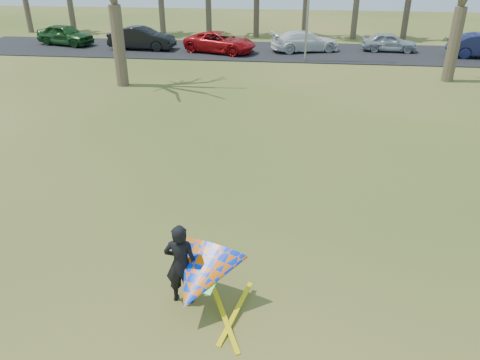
# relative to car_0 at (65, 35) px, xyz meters

# --- Properties ---
(ground) EXTENTS (100.00, 100.00, 0.00)m
(ground) POSITION_rel_car_0_xyz_m (16.14, -25.49, -0.82)
(ground) COLOR #284F11
(ground) RESTS_ON ground
(parking_strip) EXTENTS (46.00, 7.00, 0.06)m
(parking_strip) POSITION_rel_car_0_xyz_m (16.14, -0.49, -0.79)
(parking_strip) COLOR black
(parking_strip) RESTS_ON ground
(car_0) EXTENTS (4.77, 2.95, 1.52)m
(car_0) POSITION_rel_car_0_xyz_m (0.00, 0.00, 0.00)
(car_0) COLOR #1B441B
(car_0) RESTS_ON parking_strip
(car_1) EXTENTS (4.88, 1.98, 1.57)m
(car_1) POSITION_rel_car_0_xyz_m (6.31, -0.96, 0.03)
(car_1) COLOR black
(car_1) RESTS_ON parking_strip
(car_2) EXTENTS (5.55, 3.73, 1.41)m
(car_2) POSITION_rel_car_0_xyz_m (12.16, -1.37, -0.05)
(car_2) COLOR #A80D11
(car_2) RESTS_ON parking_strip
(car_3) EXTENTS (5.22, 3.32, 1.41)m
(car_3) POSITION_rel_car_0_xyz_m (18.14, -0.29, -0.05)
(car_3) COLOR white
(car_3) RESTS_ON parking_strip
(car_4) EXTENTS (3.87, 1.73, 1.29)m
(car_4) POSITION_rel_car_0_xyz_m (24.14, 0.37, -0.11)
(car_4) COLOR #9DA4AB
(car_4) RESTS_ON parking_strip
(kite_flyer) EXTENTS (2.13, 2.39, 2.05)m
(kite_flyer) POSITION_rel_car_0_xyz_m (15.71, -27.44, 0.04)
(kite_flyer) COLOR black
(kite_flyer) RESTS_ON ground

